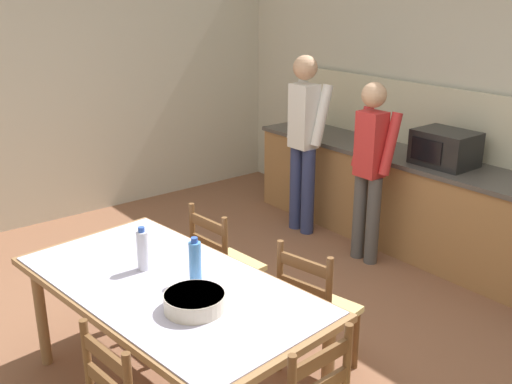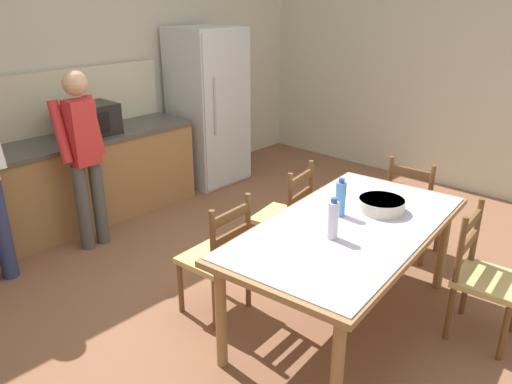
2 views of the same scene
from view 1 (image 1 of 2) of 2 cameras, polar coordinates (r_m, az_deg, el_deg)
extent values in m
plane|color=brown|center=(4.21, -0.32, -14.93)|extent=(8.32, 8.32, 0.00)
cube|color=beige|center=(5.61, 21.82, 8.48)|extent=(6.52, 0.12, 2.90)
cube|color=beige|center=(6.45, -18.81, 10.05)|extent=(0.12, 5.20, 2.90)
cube|color=#9E7042|center=(5.88, 12.88, -0.58)|extent=(3.14, 0.62, 0.84)
cube|color=#4C4742|center=(5.75, 13.20, 3.57)|extent=(3.18, 0.66, 0.04)
cube|color=#B7BCC1|center=(6.20, 8.13, 5.04)|extent=(0.52, 0.38, 0.02)
cube|color=beige|center=(5.92, 15.34, 7.02)|extent=(3.14, 0.03, 0.60)
cube|color=black|center=(5.39, 17.58, 4.01)|extent=(0.50, 0.38, 0.30)
cube|color=black|center=(5.26, 15.91, 3.82)|extent=(0.30, 0.01, 0.19)
cylinder|color=olive|center=(4.15, -19.78, -10.95)|extent=(0.07, 0.07, 0.72)
cylinder|color=olive|center=(4.47, -10.54, -7.78)|extent=(0.07, 0.07, 0.72)
cylinder|color=olive|center=(3.38, 6.81, -17.36)|extent=(0.07, 0.07, 0.72)
cube|color=olive|center=(3.47, -8.35, -8.96)|extent=(2.00, 1.18, 0.04)
cube|color=#B7B2CC|center=(3.46, -8.37, -8.61)|extent=(1.92, 1.14, 0.01)
cylinder|color=silver|center=(3.58, -10.74, -5.52)|extent=(0.07, 0.07, 0.24)
cylinder|color=#2D51B2|center=(3.53, -10.87, -3.52)|extent=(0.04, 0.04, 0.03)
cylinder|color=#4C8ED6|center=(3.40, -5.82, -6.66)|extent=(0.07, 0.07, 0.24)
cylinder|color=#2D51B2|center=(3.35, -5.90, -4.58)|extent=(0.04, 0.04, 0.03)
cylinder|color=beige|center=(3.16, -5.87, -10.34)|extent=(0.32, 0.32, 0.09)
cylinder|color=beige|center=(3.14, -5.90, -9.78)|extent=(0.31, 0.31, 0.02)
cylinder|color=brown|center=(4.00, 9.49, -13.75)|extent=(0.04, 0.04, 0.41)
cylinder|color=brown|center=(4.16, 5.19, -12.11)|extent=(0.04, 0.04, 0.41)
cylinder|color=brown|center=(3.76, 6.65, -15.99)|extent=(0.04, 0.04, 0.41)
cylinder|color=brown|center=(3.93, 2.19, -14.10)|extent=(0.04, 0.04, 0.41)
cube|color=tan|center=(3.84, 5.99, -11.14)|extent=(0.49, 0.47, 0.04)
cylinder|color=brown|center=(3.51, 6.95, -9.63)|extent=(0.04, 0.04, 0.46)
cylinder|color=brown|center=(3.69, 2.29, -7.93)|extent=(0.04, 0.04, 0.46)
cube|color=brown|center=(3.54, 4.61, -6.92)|extent=(0.36, 0.09, 0.07)
cube|color=brown|center=(3.61, 4.54, -9.09)|extent=(0.36, 0.09, 0.07)
cylinder|color=brown|center=(3.03, -15.74, -15.40)|extent=(0.04, 0.04, 0.46)
cube|color=brown|center=(2.82, -14.16, -14.89)|extent=(0.36, 0.06, 0.07)
cylinder|color=brown|center=(2.92, 8.62, -16.20)|extent=(0.04, 0.04, 0.46)
cube|color=brown|center=(2.74, 6.23, -15.54)|extent=(0.04, 0.36, 0.07)
cylinder|color=brown|center=(4.45, 0.54, -9.80)|extent=(0.04, 0.04, 0.41)
cylinder|color=brown|center=(4.69, -2.51, -8.22)|extent=(0.04, 0.04, 0.41)
cylinder|color=brown|center=(4.26, -2.87, -11.29)|extent=(0.04, 0.04, 0.41)
cylinder|color=brown|center=(4.50, -5.85, -9.54)|extent=(0.04, 0.04, 0.41)
cube|color=tan|center=(4.37, -2.72, -7.10)|extent=(0.45, 0.43, 0.04)
cylinder|color=brown|center=(4.04, -2.98, -5.47)|extent=(0.04, 0.04, 0.46)
cylinder|color=brown|center=(4.30, -6.07, -3.98)|extent=(0.04, 0.04, 0.46)
cube|color=brown|center=(4.11, -4.62, -3.06)|extent=(0.36, 0.05, 0.07)
cube|color=brown|center=(4.17, -4.56, -4.99)|extent=(0.36, 0.05, 0.07)
cylinder|color=navy|center=(6.02, 3.85, 0.45)|extent=(0.13, 0.13, 0.87)
cylinder|color=navy|center=(5.90, 4.96, 0.03)|extent=(0.13, 0.13, 0.87)
cube|color=white|center=(5.76, 4.59, 7.21)|extent=(0.24, 0.20, 0.61)
sphere|color=tan|center=(5.69, 4.71, 11.73)|extent=(0.23, 0.23, 0.23)
cylinder|color=white|center=(5.93, 3.97, 7.82)|extent=(0.10, 0.23, 0.58)
cylinder|color=white|center=(5.68, 6.29, 7.26)|extent=(0.10, 0.23, 0.58)
cylinder|color=#4C4C4C|center=(5.45, 9.82, -2.26)|extent=(0.12, 0.12, 0.79)
cylinder|color=#4C4C4C|center=(5.35, 11.07, -2.73)|extent=(0.12, 0.12, 0.79)
cube|color=red|center=(5.19, 10.89, 4.49)|extent=(0.22, 0.18, 0.56)
sphere|color=tan|center=(5.10, 11.19, 9.06)|extent=(0.21, 0.21, 0.21)
cylinder|color=red|center=(5.33, 10.10, 5.20)|extent=(0.09, 0.21, 0.54)
cylinder|color=red|center=(5.13, 12.69, 4.49)|extent=(0.09, 0.21, 0.54)
camera|label=2|loc=(5.29, -40.44, 13.00)|focal=35.00mm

